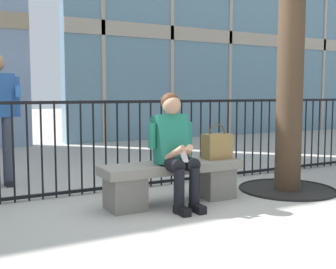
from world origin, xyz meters
name	(u,v)px	position (x,y,z in m)	size (l,w,h in m)	color
ground_plane	(172,203)	(0.00, 0.00, 0.00)	(60.00, 60.00, 0.00)	#B2ADA3
stone_bench	(172,179)	(0.00, 0.00, 0.27)	(1.60, 0.44, 0.45)	gray
seated_person_with_phone	(175,146)	(-0.04, -0.13, 0.65)	(0.52, 0.66, 1.21)	black
handbag_on_bench	(217,146)	(0.58, -0.01, 0.60)	(0.32, 0.19, 0.41)	olive
plaza_railing	(140,144)	(0.00, 0.85, 0.57)	(7.64, 0.04, 1.12)	black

